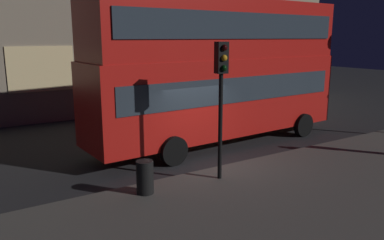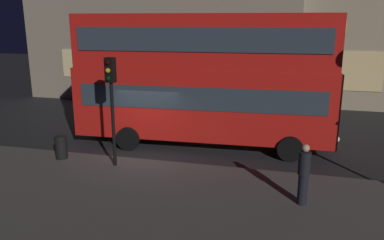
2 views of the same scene
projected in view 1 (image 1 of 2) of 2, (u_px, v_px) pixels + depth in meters
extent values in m
plane|color=#232326|center=(208.00, 166.00, 12.47)|extent=(80.00, 80.00, 0.00)
cube|color=#4C4944|center=(309.00, 213.00, 9.00)|extent=(44.00, 7.44, 0.12)
cube|color=#F9E09E|center=(41.00, 69.00, 18.18)|extent=(3.05, 0.06, 2.13)
cube|color=#F2D18C|center=(134.00, 70.00, 20.74)|extent=(3.05, 0.06, 2.13)
cube|color=#E5C67F|center=(171.00, 62.00, 23.10)|extent=(2.90, 0.06, 2.46)
cube|color=#F2D18C|center=(230.00, 64.00, 25.53)|extent=(2.90, 0.06, 2.30)
cube|color=#F9E09E|center=(279.00, 58.00, 27.85)|extent=(2.90, 0.06, 1.88)
cube|color=red|center=(219.00, 95.00, 14.80)|extent=(10.64, 2.94, 2.85)
cube|color=red|center=(220.00, 29.00, 14.27)|extent=(10.43, 2.88, 2.13)
cube|color=#2D3842|center=(219.00, 86.00, 14.72)|extent=(9.80, 2.96, 0.90)
cube|color=#2D3842|center=(220.00, 26.00, 14.25)|extent=(9.80, 2.96, 0.90)
cube|color=#F2D84C|center=(311.00, 17.00, 17.09)|extent=(0.15, 1.46, 0.44)
sphere|color=white|center=(293.00, 106.00, 18.64)|extent=(0.24, 0.24, 0.24)
sphere|color=white|center=(320.00, 111.00, 17.38)|extent=(0.24, 0.24, 0.24)
cylinder|color=black|center=(260.00, 115.00, 18.13)|extent=(0.98, 0.29, 0.97)
cylinder|color=black|center=(303.00, 125.00, 16.12)|extent=(0.98, 0.29, 0.97)
cylinder|color=black|center=(138.00, 135.00, 14.47)|extent=(0.98, 0.29, 0.97)
cylinder|color=black|center=(174.00, 151.00, 12.46)|extent=(0.98, 0.29, 0.97)
cylinder|color=black|center=(220.00, 127.00, 10.75)|extent=(0.12, 0.12, 3.02)
cube|color=black|center=(221.00, 58.00, 10.34)|extent=(0.35, 0.29, 0.85)
sphere|color=black|center=(224.00, 48.00, 10.15)|extent=(0.17, 0.17, 0.17)
sphere|color=orange|center=(224.00, 58.00, 10.21)|extent=(0.17, 0.17, 0.17)
sphere|color=black|center=(224.00, 68.00, 10.27)|extent=(0.17, 0.17, 0.17)
cylinder|color=black|center=(145.00, 177.00, 9.92)|extent=(0.45, 0.45, 0.87)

